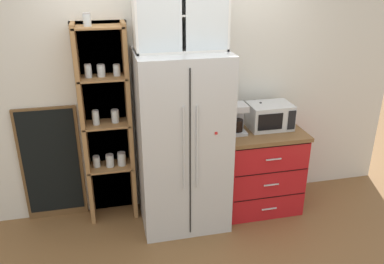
{
  "coord_description": "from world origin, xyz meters",
  "views": [
    {
      "loc": [
        -0.7,
        -3.49,
        2.48
      ],
      "look_at": [
        0.1,
        -0.01,
        0.97
      ],
      "focal_mm": 37.26,
      "sensor_mm": 36.0,
      "label": 1
    }
  ],
  "objects_px": {
    "coffee_maker": "(237,118)",
    "mug_sage": "(264,127)",
    "bottle_cobalt": "(260,116)",
    "refrigerator": "(182,141)",
    "mug_charcoal": "(262,125)",
    "chalkboard_menu": "(52,164)",
    "microwave": "(270,116)"
  },
  "relations": [
    {
      "from": "mug_sage",
      "to": "bottle_cobalt",
      "type": "height_order",
      "value": "bottle_cobalt"
    },
    {
      "from": "microwave",
      "to": "chalkboard_menu",
      "type": "xyz_separation_m",
      "value": [
        -2.23,
        0.23,
        -0.42
      ]
    },
    {
      "from": "mug_sage",
      "to": "mug_charcoal",
      "type": "bearing_deg",
      "value": 89.79
    },
    {
      "from": "chalkboard_menu",
      "to": "refrigerator",
      "type": "bearing_deg",
      "value": -14.63
    },
    {
      "from": "coffee_maker",
      "to": "mug_charcoal",
      "type": "distance_m",
      "value": 0.31
    },
    {
      "from": "mug_sage",
      "to": "chalkboard_menu",
      "type": "height_order",
      "value": "chalkboard_menu"
    },
    {
      "from": "refrigerator",
      "to": "microwave",
      "type": "xyz_separation_m",
      "value": [
        0.95,
        0.1,
        0.15
      ]
    },
    {
      "from": "refrigerator",
      "to": "bottle_cobalt",
      "type": "xyz_separation_m",
      "value": [
        0.86,
        0.15,
        0.13
      ]
    },
    {
      "from": "refrigerator",
      "to": "bottle_cobalt",
      "type": "bearing_deg",
      "value": 10.09
    },
    {
      "from": "bottle_cobalt",
      "to": "refrigerator",
      "type": "bearing_deg",
      "value": -169.91
    },
    {
      "from": "microwave",
      "to": "bottle_cobalt",
      "type": "xyz_separation_m",
      "value": [
        -0.09,
        0.05,
        -0.01
      ]
    },
    {
      "from": "refrigerator",
      "to": "coffee_maker",
      "type": "bearing_deg",
      "value": 6.0
    },
    {
      "from": "coffee_maker",
      "to": "mug_charcoal",
      "type": "bearing_deg",
      "value": 4.78
    },
    {
      "from": "microwave",
      "to": "chalkboard_menu",
      "type": "distance_m",
      "value": 2.28
    },
    {
      "from": "coffee_maker",
      "to": "bottle_cobalt",
      "type": "height_order",
      "value": "coffee_maker"
    },
    {
      "from": "coffee_maker",
      "to": "chalkboard_menu",
      "type": "xyz_separation_m",
      "value": [
        -1.86,
        0.27,
        -0.44
      ]
    },
    {
      "from": "mug_sage",
      "to": "bottle_cobalt",
      "type": "distance_m",
      "value": 0.14
    },
    {
      "from": "coffee_maker",
      "to": "refrigerator",
      "type": "bearing_deg",
      "value": -174.0
    },
    {
      "from": "refrigerator",
      "to": "coffee_maker",
      "type": "height_order",
      "value": "refrigerator"
    },
    {
      "from": "bottle_cobalt",
      "to": "mug_sage",
      "type": "bearing_deg",
      "value": -88.96
    },
    {
      "from": "bottle_cobalt",
      "to": "mug_charcoal",
      "type": "bearing_deg",
      "value": -88.07
    },
    {
      "from": "microwave",
      "to": "refrigerator",
      "type": "bearing_deg",
      "value": -173.85
    },
    {
      "from": "coffee_maker",
      "to": "mug_sage",
      "type": "relative_size",
      "value": 2.83
    },
    {
      "from": "coffee_maker",
      "to": "mug_sage",
      "type": "xyz_separation_m",
      "value": [
        0.29,
        -0.02,
        -0.11
      ]
    },
    {
      "from": "mug_sage",
      "to": "coffee_maker",
      "type": "bearing_deg",
      "value": 175.11
    },
    {
      "from": "bottle_cobalt",
      "to": "chalkboard_menu",
      "type": "height_order",
      "value": "chalkboard_menu"
    },
    {
      "from": "bottle_cobalt",
      "to": "chalkboard_menu",
      "type": "relative_size",
      "value": 0.22
    },
    {
      "from": "mug_sage",
      "to": "chalkboard_menu",
      "type": "xyz_separation_m",
      "value": [
        -2.15,
        0.3,
        -0.33
      ]
    },
    {
      "from": "mug_sage",
      "to": "bottle_cobalt",
      "type": "relative_size",
      "value": 0.41
    },
    {
      "from": "mug_charcoal",
      "to": "bottle_cobalt",
      "type": "distance_m",
      "value": 0.1
    },
    {
      "from": "coffee_maker",
      "to": "mug_sage",
      "type": "bearing_deg",
      "value": -4.89
    },
    {
      "from": "refrigerator",
      "to": "mug_sage",
      "type": "distance_m",
      "value": 0.87
    }
  ]
}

